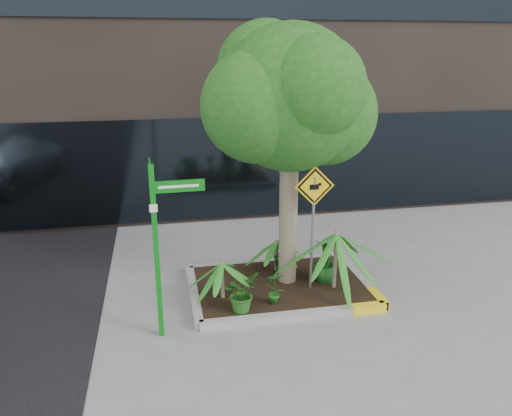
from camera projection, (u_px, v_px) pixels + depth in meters
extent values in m
plane|color=gray|center=(273.00, 299.00, 9.05)|extent=(80.00, 80.00, 0.00)
cube|color=#9E9E99|center=(267.00, 263.00, 10.37)|extent=(3.20, 0.15, 0.15)
cube|color=#9E9E99|center=(295.00, 316.00, 8.32)|extent=(3.20, 0.15, 0.15)
cube|color=#9E9E99|center=(194.00, 295.00, 9.04)|extent=(0.15, 2.20, 0.15)
cube|color=#9E9E99|center=(360.00, 279.00, 9.64)|extent=(0.15, 2.20, 0.15)
cube|color=yellow|center=(368.00, 309.00, 8.56)|extent=(0.60, 0.17, 0.15)
cube|color=black|center=(280.00, 285.00, 9.33)|extent=(3.05, 2.05, 0.06)
cylinder|color=gray|center=(288.00, 209.00, 9.03)|extent=(0.33, 0.33, 3.12)
cylinder|color=gray|center=(295.00, 147.00, 8.70)|extent=(0.59, 0.17, 1.01)
sphere|color=#175017|center=(291.00, 98.00, 8.42)|extent=(2.49, 2.49, 2.49)
sphere|color=#175017|center=(325.00, 113.00, 8.95)|extent=(1.87, 1.87, 1.87)
sphere|color=#175017|center=(257.00, 106.00, 8.14)|extent=(1.87, 1.87, 1.87)
sphere|color=#175017|center=(314.00, 88.00, 7.82)|extent=(1.66, 1.66, 1.66)
sphere|color=#175017|center=(266.00, 71.00, 8.72)|extent=(1.77, 1.77, 1.77)
cylinder|color=gray|center=(335.00, 259.00, 9.00)|extent=(0.07, 0.07, 1.12)
cylinder|color=gray|center=(222.00, 279.00, 8.69)|extent=(0.07, 0.07, 0.70)
cylinder|color=gray|center=(276.00, 255.00, 9.80)|extent=(0.07, 0.07, 0.64)
imported|color=#215819|center=(241.00, 293.00, 8.26)|extent=(0.81, 0.81, 0.65)
imported|color=#1D6321|center=(325.00, 261.00, 9.31)|extent=(0.62, 0.62, 0.81)
imported|color=#1E601D|center=(275.00, 287.00, 8.50)|extent=(0.32, 0.32, 0.61)
imported|color=#1C611E|center=(283.00, 254.00, 9.71)|extent=(0.56, 0.56, 0.72)
cube|color=#0B7B15|center=(157.00, 254.00, 7.49)|extent=(0.08, 0.08, 2.77)
cube|color=#0B7B15|center=(178.00, 186.00, 7.25)|extent=(0.77, 0.05, 0.18)
cube|color=#0B7B15|center=(150.00, 168.00, 7.46)|extent=(0.05, 0.77, 0.18)
cube|color=white|center=(178.00, 186.00, 7.24)|extent=(0.59, 0.03, 0.04)
cube|color=white|center=(149.00, 169.00, 7.45)|extent=(0.03, 0.59, 0.04)
cube|color=white|center=(153.00, 208.00, 7.22)|extent=(0.12, 0.01, 0.12)
cylinder|color=slate|center=(312.00, 234.00, 8.82)|extent=(0.05, 0.10, 2.10)
cube|color=yellow|center=(315.00, 186.00, 8.53)|extent=(0.70, 0.03, 0.70)
cube|color=black|center=(315.00, 186.00, 8.52)|extent=(0.63, 0.01, 0.63)
cube|color=yellow|center=(315.00, 186.00, 8.51)|extent=(0.53, 0.01, 0.53)
cube|color=black|center=(314.00, 187.00, 8.51)|extent=(0.17, 0.01, 0.09)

